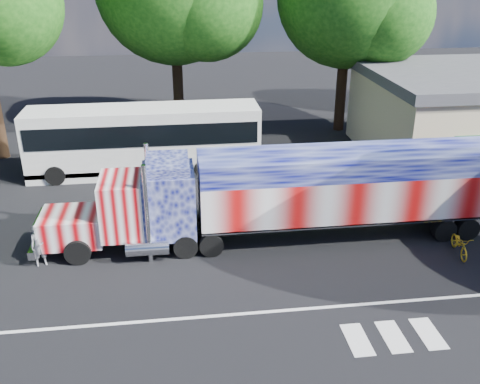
{
  "coord_description": "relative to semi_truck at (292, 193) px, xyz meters",
  "views": [
    {
      "loc": [
        -2.67,
        -17.92,
        11.31
      ],
      "look_at": [
        0.0,
        3.0,
        1.9
      ],
      "focal_mm": 40.0,
      "sensor_mm": 36.0,
      "label": 1
    }
  ],
  "objects": [
    {
      "name": "ground",
      "position": [
        -2.12,
        -2.12,
        -2.14
      ],
      "size": [
        100.0,
        100.0,
        0.0
      ],
      "primitive_type": "plane",
      "color": "black"
    },
    {
      "name": "semi_truck",
      "position": [
        0.0,
        0.0,
        0.0
      ],
      "size": [
        19.53,
        3.08,
        4.16
      ],
      "color": "black",
      "rests_on": "ground"
    },
    {
      "name": "lane_markings",
      "position": [
        -0.41,
        -5.89,
        -2.14
      ],
      "size": [
        30.0,
        2.67,
        0.01
      ],
      "color": "silver",
      "rests_on": "ground"
    },
    {
      "name": "bicycle",
      "position": [
        6.56,
        -2.27,
        -1.68
      ],
      "size": [
        0.89,
        1.84,
        0.93
      ],
      "primitive_type": "imported",
      "rotation": [
        0.0,
        0.0,
        -0.16
      ],
      "color": "gold",
      "rests_on": "ground"
    },
    {
      "name": "woman",
      "position": [
        -10.3,
        -0.94,
        -1.27
      ],
      "size": [
        0.74,
        0.6,
        1.74
      ],
      "primitive_type": "imported",
      "rotation": [
        0.0,
        0.0,
        0.32
      ],
      "color": "slate",
      "rests_on": "ground"
    },
    {
      "name": "coach_bus",
      "position": [
        -6.47,
        8.64,
        -0.23
      ],
      "size": [
        12.7,
        2.96,
        3.7
      ],
      "color": "silver",
      "rests_on": "ground"
    }
  ]
}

